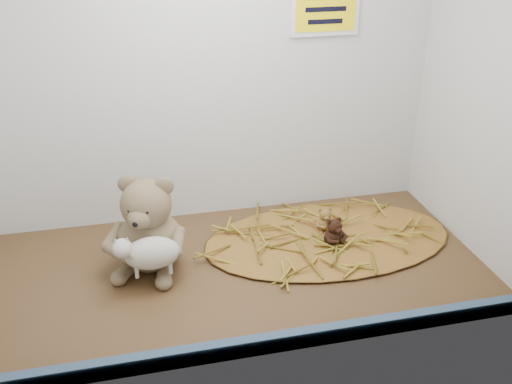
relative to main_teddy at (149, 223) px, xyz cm
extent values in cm
cube|color=#432B17|center=(19.12, -6.01, -11.95)|extent=(120.00, 60.00, 0.40)
cube|color=silver|center=(19.12, 23.99, 33.05)|extent=(120.00, 0.40, 90.00)
cube|color=silver|center=(79.12, -6.01, 33.05)|extent=(0.40, 60.00, 90.00)
cube|color=#3E5677|center=(19.12, -34.81, -10.15)|extent=(119.28, 2.20, 3.60)
ellipsoid|color=brown|center=(45.57, 1.78, -11.31)|extent=(65.68, 38.14, 1.27)
cube|color=yellow|center=(49.12, 23.39, 43.05)|extent=(16.00, 1.20, 11.00)
camera|label=1|loc=(-1.60, -118.33, 65.92)|focal=40.00mm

